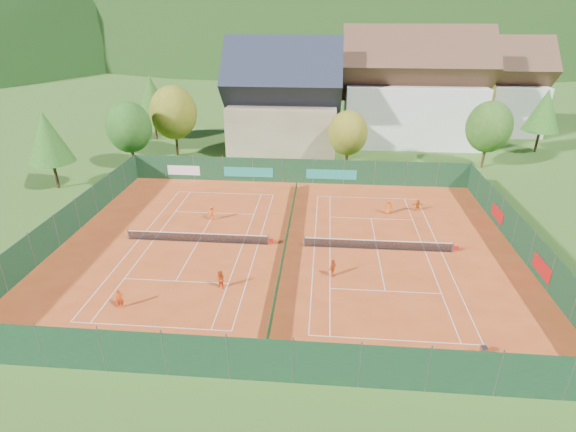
# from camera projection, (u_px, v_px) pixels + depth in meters

# --- Properties ---
(ground) EXTENTS (600.00, 600.00, 0.00)m
(ground) POSITION_uv_depth(u_px,v_px,m) (286.00, 246.00, 39.86)
(ground) COLOR #30591C
(ground) RESTS_ON ground
(clay_pad) EXTENTS (40.00, 32.00, 0.01)m
(clay_pad) POSITION_uv_depth(u_px,v_px,m) (286.00, 246.00, 39.85)
(clay_pad) COLOR #BB451B
(clay_pad) RESTS_ON ground
(court_markings_left) EXTENTS (11.03, 23.83, 0.00)m
(court_markings_left) POSITION_uv_depth(u_px,v_px,m) (198.00, 242.00, 40.46)
(court_markings_left) COLOR white
(court_markings_left) RESTS_ON ground
(court_markings_right) EXTENTS (11.03, 23.83, 0.00)m
(court_markings_right) POSITION_uv_depth(u_px,v_px,m) (377.00, 249.00, 39.23)
(court_markings_right) COLOR white
(court_markings_right) RESTS_ON ground
(tennis_net_left) EXTENTS (13.30, 0.10, 1.02)m
(tennis_net_left) POSITION_uv_depth(u_px,v_px,m) (199.00, 237.00, 40.24)
(tennis_net_left) COLOR #59595B
(tennis_net_left) RESTS_ON ground
(tennis_net_right) EXTENTS (13.30, 0.10, 1.02)m
(tennis_net_right) POSITION_uv_depth(u_px,v_px,m) (379.00, 244.00, 39.01)
(tennis_net_right) COLOR #59595B
(tennis_net_right) RESTS_ON ground
(court_divider) EXTENTS (0.03, 28.80, 1.00)m
(court_divider) POSITION_uv_depth(u_px,v_px,m) (286.00, 241.00, 39.64)
(court_divider) COLOR #15391B
(court_divider) RESTS_ON ground
(fence_north) EXTENTS (40.00, 0.10, 3.00)m
(fence_north) POSITION_uv_depth(u_px,v_px,m) (294.00, 171.00, 53.74)
(fence_north) COLOR #14391F
(fence_north) RESTS_ON ground
(fence_south) EXTENTS (40.00, 0.04, 3.00)m
(fence_south) POSITION_uv_depth(u_px,v_px,m) (260.00, 360.00, 24.75)
(fence_south) COLOR #12331C
(fence_south) RESTS_ON ground
(fence_west) EXTENTS (0.04, 32.00, 3.00)m
(fence_west) POSITION_uv_depth(u_px,v_px,m) (67.00, 222.00, 40.77)
(fence_west) COLOR #153B21
(fence_west) RESTS_ON ground
(fence_east) EXTENTS (0.09, 32.00, 3.00)m
(fence_east) POSITION_uv_depth(u_px,v_px,m) (523.00, 240.00, 37.74)
(fence_east) COLOR #14371F
(fence_east) RESTS_ON ground
(chalet) EXTENTS (16.20, 12.00, 16.00)m
(chalet) POSITION_uv_depth(u_px,v_px,m) (284.00, 105.00, 64.45)
(chalet) COLOR tan
(chalet) RESTS_ON ground
(hotel_block_a) EXTENTS (21.60, 11.00, 17.25)m
(hotel_block_a) POSITION_uv_depth(u_px,v_px,m) (412.00, 94.00, 68.09)
(hotel_block_a) COLOR silver
(hotel_block_a) RESTS_ON ground
(hotel_block_b) EXTENTS (17.28, 10.00, 15.50)m
(hotel_block_b) POSITION_uv_depth(u_px,v_px,m) (489.00, 92.00, 74.57)
(hotel_block_b) COLOR silver
(hotel_block_b) RESTS_ON ground
(tree_west_front) EXTENTS (5.72, 5.72, 8.69)m
(tree_west_front) POSITION_uv_depth(u_px,v_px,m) (129.00, 127.00, 57.38)
(tree_west_front) COLOR #492C1A
(tree_west_front) RESTS_ON ground
(tree_west_mid) EXTENTS (6.44, 6.44, 9.78)m
(tree_west_mid) POSITION_uv_depth(u_px,v_px,m) (174.00, 113.00, 62.22)
(tree_west_mid) COLOR #472F19
(tree_west_mid) RESTS_ON ground
(tree_west_back) EXTENTS (5.60, 5.60, 10.00)m
(tree_west_back) POSITION_uv_depth(u_px,v_px,m) (152.00, 97.00, 69.64)
(tree_west_back) COLOR #472F19
(tree_west_back) RESTS_ON ground
(tree_center) EXTENTS (5.01, 5.01, 7.60)m
(tree_center) POSITION_uv_depth(u_px,v_px,m) (348.00, 133.00, 57.32)
(tree_center) COLOR #402517
(tree_center) RESTS_ON ground
(tree_east_front) EXTENTS (5.72, 5.72, 8.69)m
(tree_east_front) POSITION_uv_depth(u_px,v_px,m) (489.00, 127.00, 57.45)
(tree_east_front) COLOR #4C351B
(tree_east_front) RESTS_ON ground
(tree_east_mid) EXTENTS (5.04, 5.04, 9.00)m
(tree_east_mid) POSITION_uv_depth(u_px,v_px,m) (544.00, 110.00, 63.64)
(tree_east_mid) COLOR #402917
(tree_east_mid) RESTS_ON ground
(tree_west_side) EXTENTS (5.04, 5.04, 9.00)m
(tree_west_side) POSITION_uv_depth(u_px,v_px,m) (47.00, 137.00, 50.33)
(tree_west_side) COLOR #412B17
(tree_west_side) RESTS_ON ground
(tree_east_back) EXTENTS (7.15, 7.15, 10.86)m
(tree_east_back) POSITION_uv_depth(u_px,v_px,m) (471.00, 95.00, 71.21)
(tree_east_back) COLOR #4B2C1A
(tree_east_back) RESTS_ON ground
(mountain_backdrop) EXTENTS (820.00, 530.00, 242.00)m
(mountain_backdrop) POSITION_uv_depth(u_px,v_px,m) (369.00, 118.00, 265.48)
(mountain_backdrop) COLOR black
(mountain_backdrop) RESTS_ON ground
(ball_hopper) EXTENTS (0.34, 0.34, 0.80)m
(ball_hopper) POSITION_uv_depth(u_px,v_px,m) (484.00, 349.00, 26.97)
(ball_hopper) COLOR slate
(ball_hopper) RESTS_ON ground
(loose_ball_0) EXTENTS (0.07, 0.07, 0.07)m
(loose_ball_0) POSITION_uv_depth(u_px,v_px,m) (176.00, 290.00, 33.47)
(loose_ball_0) COLOR #CCD833
(loose_ball_0) RESTS_ON ground
(loose_ball_1) EXTENTS (0.07, 0.07, 0.07)m
(loose_ball_1) POSITION_uv_depth(u_px,v_px,m) (319.00, 310.00, 31.26)
(loose_ball_1) COLOR #CCD833
(loose_ball_1) RESTS_ON ground
(player_left_near) EXTENTS (0.65, 0.60, 1.50)m
(player_left_near) POSITION_uv_depth(u_px,v_px,m) (120.00, 299.00, 31.28)
(player_left_near) COLOR #CB4012
(player_left_near) RESTS_ON ground
(player_left_mid) EXTENTS (0.92, 0.85, 1.51)m
(player_left_mid) POSITION_uv_depth(u_px,v_px,m) (220.00, 280.00, 33.44)
(player_left_mid) COLOR #CC4312
(player_left_mid) RESTS_ON ground
(player_left_far) EXTENTS (1.01, 0.58, 1.56)m
(player_left_far) POSITION_uv_depth(u_px,v_px,m) (212.00, 213.00, 44.45)
(player_left_far) COLOR #E94D14
(player_left_far) RESTS_ON ground
(player_right_near) EXTENTS (0.76, 0.92, 1.47)m
(player_right_near) POSITION_uv_depth(u_px,v_px,m) (333.00, 268.00, 35.02)
(player_right_near) COLOR #D74E13
(player_right_near) RESTS_ON ground
(player_right_far_a) EXTENTS (0.79, 0.55, 1.54)m
(player_right_far_a) POSITION_uv_depth(u_px,v_px,m) (388.00, 207.00, 45.81)
(player_right_far_a) COLOR #DD5B13
(player_right_far_a) RESTS_ON ground
(player_right_far_b) EXTENTS (1.19, 0.47, 1.26)m
(player_right_far_b) POSITION_uv_depth(u_px,v_px,m) (418.00, 205.00, 46.52)
(player_right_far_b) COLOR #C95D11
(player_right_far_b) RESTS_ON ground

